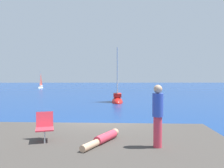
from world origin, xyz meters
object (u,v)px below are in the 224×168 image
beach_chair (45,125)px  person_sunbather (103,138)px  sailboat_near (117,99)px  sailboat_far (41,87)px  person_standing (158,114)px

beach_chair → person_sunbather: bearing=66.2°
sailboat_near → beach_chair: bearing=-9.4°
sailboat_far → person_standing: (16.02, -43.59, 1.46)m
sailboat_near → person_sunbather: size_ratio=3.87×
sailboat_near → person_sunbather: sailboat_near is taller
person_sunbather → person_standing: bearing=103.4°
sailboat_near → beach_chair: 16.53m
sailboat_far → person_sunbather: sailboat_far is taller
sailboat_far → beach_chair: bearing=22.2°
sailboat_far → sailboat_near: bearing=35.9°
person_standing → beach_chair: person_standing is taller
person_sunbather → beach_chair: 1.75m
sailboat_near → person_standing: sailboat_near is taller
sailboat_far → person_sunbather: bearing=24.1°
beach_chair → sailboat_far: bearing=-178.2°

